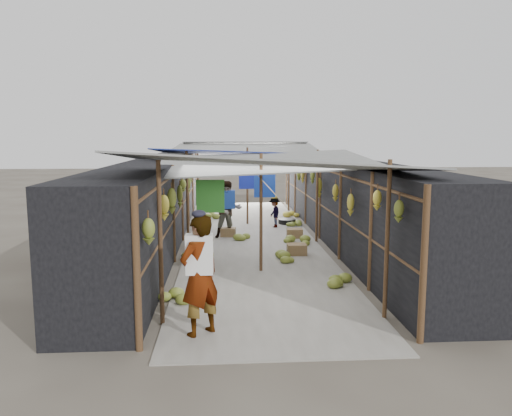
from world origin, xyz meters
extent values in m
plane|color=#6B6356|center=(0.00, 0.00, 0.00)|extent=(80.00, 80.00, 0.00)
cube|color=#9E998E|center=(0.00, 6.50, 0.01)|extent=(3.60, 16.00, 0.02)
cube|color=black|center=(-2.70, 6.50, 1.15)|extent=(1.40, 15.00, 2.30)
cube|color=black|center=(2.70, 6.50, 1.15)|extent=(1.40, 15.00, 2.30)
cube|color=#8E6948|center=(1.02, 4.46, 0.14)|extent=(0.48, 0.39, 0.29)
cube|color=#8E6948|center=(1.27, 6.59, 0.14)|extent=(0.49, 0.40, 0.28)
cube|color=#8E6948|center=(-0.68, 6.89, 0.14)|extent=(0.47, 0.40, 0.27)
cylinder|color=black|center=(1.34, 8.94, 0.09)|extent=(0.59, 0.59, 0.18)
imported|color=white|center=(-1.17, -0.50, 0.92)|extent=(0.79, 0.76, 1.83)
imported|color=#1F2A9B|center=(-0.67, 6.78, 0.84)|extent=(0.94, 0.81, 1.67)
imported|color=#504D46|center=(0.85, 8.30, 0.50)|extent=(0.49, 0.70, 1.00)
cylinder|color=brown|center=(-1.80, 0.00, 1.30)|extent=(0.07, 0.07, 2.60)
cylinder|color=brown|center=(1.80, 0.00, 1.30)|extent=(0.07, 0.07, 2.60)
cylinder|color=brown|center=(0.00, 3.00, 1.30)|extent=(0.07, 0.07, 2.60)
cylinder|color=brown|center=(-1.80, 6.00, 1.30)|extent=(0.07, 0.07, 2.60)
cylinder|color=brown|center=(1.80, 6.00, 1.30)|extent=(0.07, 0.07, 2.60)
cylinder|color=brown|center=(0.00, 9.00, 1.30)|extent=(0.07, 0.07, 2.60)
cylinder|color=brown|center=(-1.80, 12.00, 1.30)|extent=(0.07, 0.07, 2.60)
cylinder|color=brown|center=(1.80, 12.00, 1.30)|extent=(0.07, 0.07, 2.60)
cube|color=gray|center=(0.00, 1.00, 2.50)|extent=(5.21, 3.19, 0.52)
cube|color=gray|center=(0.20, 4.20, 2.35)|extent=(5.23, 3.73, 0.50)
cube|color=navy|center=(-0.10, 7.50, 2.45)|extent=(5.40, 3.60, 0.41)
cube|color=gray|center=(0.00, 10.80, 2.55)|extent=(5.37, 3.66, 0.27)
cube|color=gray|center=(0.10, 13.20, 2.65)|extent=(5.00, 1.99, 0.24)
cylinder|color=brown|center=(-2.00, 6.50, 2.05)|extent=(0.06, 15.00, 0.06)
cylinder|color=brown|center=(2.00, 6.50, 2.05)|extent=(0.06, 15.00, 0.06)
cylinder|color=gray|center=(0.00, 6.50, 2.05)|extent=(0.02, 15.00, 0.02)
cube|color=#2C7125|center=(-1.09, 2.86, 1.70)|extent=(0.60, 0.03, 0.70)
cube|color=#1B3FB4|center=(0.25, 5.07, 1.72)|extent=(0.55, 0.03, 0.65)
cube|color=white|center=(0.57, 8.95, 1.77)|extent=(0.60, 0.03, 0.55)
cube|color=#1928A5|center=(-0.01, 6.73, 1.75)|extent=(0.70, 0.03, 0.60)
ellipsoid|color=olive|center=(-1.88, -0.65, 1.62)|extent=(0.19, 0.16, 0.40)
ellipsoid|color=gold|center=(-1.88, 1.27, 1.69)|extent=(0.19, 0.16, 0.48)
ellipsoid|color=olive|center=(-1.88, 2.64, 1.63)|extent=(0.19, 0.16, 0.56)
ellipsoid|color=olive|center=(-1.88, 4.55, 1.49)|extent=(0.14, 0.12, 0.58)
ellipsoid|color=olive|center=(-1.88, 5.50, 1.66)|extent=(0.19, 0.16, 0.36)
ellipsoid|color=olive|center=(-1.88, 7.45, 1.51)|extent=(0.18, 0.15, 0.59)
ellipsoid|color=olive|center=(-1.88, 8.55, 1.71)|extent=(0.19, 0.16, 0.58)
ellipsoid|color=gold|center=(-1.88, 10.66, 1.67)|extent=(0.18, 0.15, 0.38)
ellipsoid|color=olive|center=(-1.88, 12.12, 1.77)|extent=(0.15, 0.12, 0.41)
ellipsoid|color=olive|center=(-1.88, 13.62, 1.78)|extent=(0.18, 0.16, 0.44)
ellipsoid|color=olive|center=(1.88, -0.26, 1.81)|extent=(0.16, 0.13, 0.36)
ellipsoid|color=gold|center=(1.88, 0.83, 1.84)|extent=(0.16, 0.13, 0.37)
ellipsoid|color=gold|center=(1.88, 2.64, 1.51)|extent=(0.16, 0.13, 0.49)
ellipsoid|color=gold|center=(1.88, 4.08, 1.61)|extent=(0.15, 0.13, 0.44)
ellipsoid|color=gold|center=(1.88, 6.14, 1.52)|extent=(0.17, 0.14, 0.59)
ellipsoid|color=olive|center=(1.88, 7.18, 1.76)|extent=(0.14, 0.12, 0.45)
ellipsoid|color=gold|center=(1.88, 9.05, 1.66)|extent=(0.14, 0.12, 0.58)
ellipsoid|color=olive|center=(1.88, 9.89, 1.64)|extent=(0.19, 0.16, 0.50)
ellipsoid|color=olive|center=(1.88, 11.64, 1.81)|extent=(0.17, 0.15, 0.41)
ellipsoid|color=olive|center=(1.88, 13.17, 1.76)|extent=(0.15, 0.13, 0.53)
ellipsoid|color=olive|center=(1.42, 1.87, 0.12)|extent=(0.47, 0.40, 0.24)
ellipsoid|color=olive|center=(1.55, 8.50, 0.15)|extent=(0.62, 0.52, 0.31)
ellipsoid|color=olive|center=(-0.44, 6.32, 0.14)|extent=(0.56, 0.47, 0.28)
ellipsoid|color=olive|center=(0.58, 3.90, 0.18)|extent=(0.71, 0.60, 0.35)
ellipsoid|color=olive|center=(-1.28, 10.48, 0.17)|extent=(0.69, 0.59, 0.35)
ellipsoid|color=olive|center=(-1.70, 1.05, 0.14)|extent=(0.55, 0.47, 0.27)
ellipsoid|color=olive|center=(-1.43, 4.36, 0.15)|extent=(0.61, 0.52, 0.31)
ellipsoid|color=olive|center=(1.29, 5.69, 0.18)|extent=(0.72, 0.61, 0.36)
ellipsoid|color=gold|center=(1.70, 10.51, 0.11)|extent=(0.44, 0.38, 0.22)
camera|label=1|loc=(-0.82, -7.68, 2.95)|focal=35.00mm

